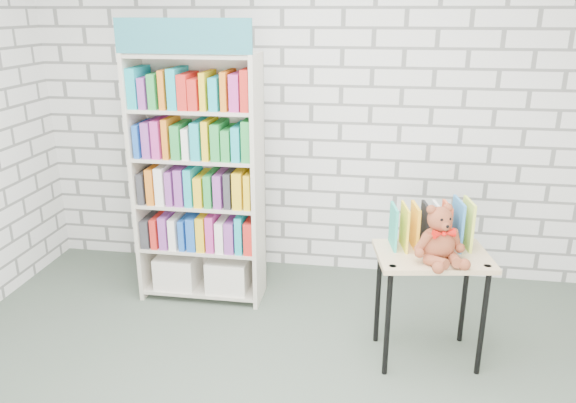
# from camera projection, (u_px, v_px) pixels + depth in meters

# --- Properties ---
(room_shell) EXTENTS (4.52, 4.02, 2.81)m
(room_shell) POSITION_uv_depth(u_px,v_px,m) (258.00, 89.00, 2.44)
(room_shell) COLOR silver
(room_shell) RESTS_ON ground
(bookshelf) EXTENTS (0.92, 0.36, 2.06)m
(bookshelf) POSITION_uv_depth(u_px,v_px,m) (199.00, 179.00, 4.09)
(bookshelf) COLOR beige
(bookshelf) RESTS_ON ground
(display_table) EXTENTS (0.73, 0.56, 0.72)m
(display_table) POSITION_uv_depth(u_px,v_px,m) (432.00, 269.00, 3.41)
(display_table) COLOR tan
(display_table) RESTS_ON ground
(table_books) EXTENTS (0.49, 0.28, 0.28)m
(table_books) POSITION_uv_depth(u_px,v_px,m) (430.00, 226.00, 3.43)
(table_books) COLOR #28AF95
(table_books) RESTS_ON display_table
(teddy_bear) EXTENTS (0.32, 0.31, 0.34)m
(teddy_bear) POSITION_uv_depth(u_px,v_px,m) (440.00, 239.00, 3.23)
(teddy_bear) COLOR brown
(teddy_bear) RESTS_ON display_table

